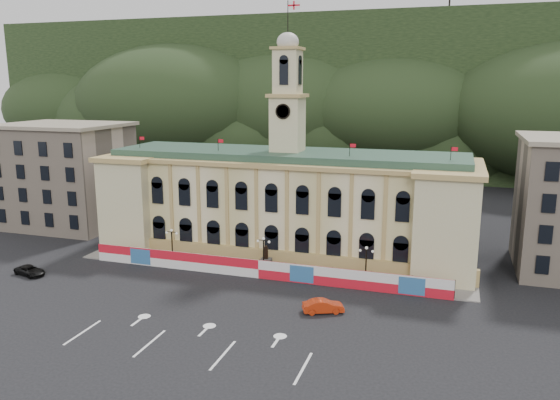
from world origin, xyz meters
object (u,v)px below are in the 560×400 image
(statue, at_px, (266,263))
(red_sedan, at_px, (323,306))
(black_suv, at_px, (30,271))
(lamp_center, at_px, (264,252))

(statue, bearing_deg, red_sedan, -46.24)
(red_sedan, height_order, black_suv, red_sedan)
(lamp_center, height_order, black_suv, lamp_center)
(statue, height_order, lamp_center, lamp_center)
(lamp_center, xyz_separation_m, black_suv, (-30.00, -10.46, -2.42))
(statue, distance_m, black_suv, 32.12)
(red_sedan, bearing_deg, statue, 19.81)
(red_sedan, bearing_deg, black_suv, 66.24)
(lamp_center, xyz_separation_m, red_sedan, (10.84, -10.32, -2.30))
(statue, relative_size, black_suv, 0.73)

